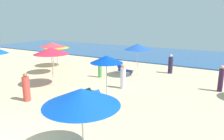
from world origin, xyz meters
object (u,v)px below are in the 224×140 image
Objects in this scene: umbrella_6 at (57,46)px; beachgoer_4 at (26,88)px; lounge_chair_4_1 at (94,97)px; umbrella_5 at (138,47)px; beachgoer_3 at (171,65)px; lounge_chair_5_0 at (124,70)px; beachgoer_0 at (100,68)px; lounge_chair_4_0 at (102,101)px; umbrella_3 at (52,45)px; beachgoer_2 at (221,79)px; umbrella_4 at (107,59)px; beachgoer_1 at (123,77)px; umbrella_1 at (81,97)px; umbrella_7 at (51,51)px.

beachgoer_4 is at bearing -55.68° from umbrella_6.
lounge_chair_4_1 is 6.63m from umbrella_5.
lounge_chair_5_0 is at bearing 155.67° from beachgoer_3.
beachgoer_0 reaches higher than lounge_chair_4_1.
lounge_chair_4_0 is 6.93m from umbrella_5.
umbrella_3 is at bearing -50.93° from umbrella_6.
lounge_chair_5_0 is 7.53m from beachgoer_2.
umbrella_5 is 2.58m from lounge_chair_5_0.
umbrella_6 is 1.48× the size of beachgoer_3.
umbrella_4 is 5.37m from umbrella_5.
beachgoer_3 is at bearing 123.98° from beachgoer_1.
beachgoer_1 is at bearing 141.77° from beachgoer_4.
umbrella_4 is 1.61× the size of beachgoer_0.
umbrella_1 is 5.18m from lounge_chair_4_1.
umbrella_6 is 9.35m from beachgoer_1.
umbrella_3 reaches higher than umbrella_1.
umbrella_4 reaches higher than beachgoer_2.
beachgoer_0 is 0.92× the size of beachgoer_2.
beachgoer_1 reaches higher than beachgoer_4.
umbrella_4 is (-2.24, 5.05, 0.18)m from umbrella_1.
lounge_chair_5_0 is at bearing 6.99° from umbrella_6.
beachgoer_4 is (3.32, -5.30, -1.72)m from umbrella_3.
umbrella_1 is 14.90m from umbrella_6.
beachgoer_1 is at bearing 175.61° from beachgoer_0.
lounge_chair_4_1 is (-0.70, 0.27, -0.02)m from lounge_chair_4_0.
umbrella_7 reaches higher than beachgoer_4.
beachgoer_0 is (-2.88, 3.59, -1.55)m from umbrella_4.
lounge_chair_4_0 is at bearing 109.29° from beachgoer_4.
beachgoer_0 is 0.97× the size of beachgoer_4.
umbrella_4 is 2.37m from lounge_chair_4_0.
umbrella_4 reaches higher than beachgoer_0.
umbrella_4 is 8.05m from beachgoer_3.
beachgoer_0 is (-2.41, -1.76, -1.66)m from umbrella_5.
umbrella_1 reaches higher than beachgoer_1.
umbrella_4 is 0.94× the size of umbrella_7.
umbrella_1 is at bearing -141.33° from lounge_chair_4_1.
umbrella_7 is at bearing 178.07° from umbrella_4.
umbrella_4 is 6.41m from lounge_chair_5_0.
umbrella_5 reaches higher than umbrella_6.
umbrella_7 is at bearing 89.02° from beachgoer_0.
beachgoer_4 is at bearing -143.51° from umbrella_4.
lounge_chair_5_0 is at bearing 64.97° from umbrella_7.
beachgoer_1 is 6.16m from beachgoer_2.
umbrella_5 is 1.70× the size of beachgoer_0.
beachgoer_4 is at bearing 107.13° from beachgoer_0.
lounge_chair_5_0 is 0.52× the size of umbrella_7.
lounge_chair_4_0 is 7.34m from lounge_chair_5_0.
umbrella_5 is at bearing 147.18° from beachgoer_1.
umbrella_3 is 3.02m from umbrella_6.
umbrella_6 is 14.45m from beachgoer_2.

